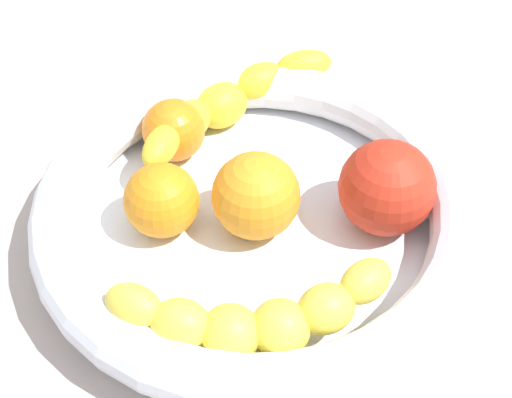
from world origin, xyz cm
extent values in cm
cube|color=#B8A89F|center=(0.00, 0.00, 1.50)|extent=(120.00, 120.00, 3.00)
cylinder|color=white|center=(0.00, 0.00, 3.80)|extent=(31.21, 31.21, 1.59)
torus|color=white|center=(0.00, 0.00, 6.56)|extent=(33.96, 33.96, 3.93)
ellipsoid|color=yellow|center=(6.49, 15.36, 8.08)|extent=(5.19, 2.96, 2.54)
ellipsoid|color=yellow|center=(2.45, 14.48, 7.32)|extent=(5.78, 4.71, 3.22)
ellipsoid|color=yellow|center=(-1.25, 12.60, 6.55)|extent=(6.32, 6.03, 3.91)
ellipsoid|color=yellow|center=(-4.35, 9.86, 7.32)|extent=(5.71, 5.87, 3.22)
ellipsoid|color=yellow|center=(-6.66, 6.42, 8.08)|extent=(4.50, 5.60, 2.54)
ellipsoid|color=yellow|center=(-9.27, -8.99, 8.30)|extent=(4.91, 4.54, 2.78)
ellipsoid|color=yellow|center=(-6.39, -10.45, 7.67)|extent=(4.97, 4.57, 3.37)
ellipsoid|color=yellow|center=(-3.25, -11.22, 7.04)|extent=(4.52, 4.45, 3.97)
ellipsoid|color=yellow|center=(-0.01, -11.26, 7.04)|extent=(4.43, 4.36, 3.97)
ellipsoid|color=yellow|center=(3.15, -10.57, 7.67)|extent=(4.92, 4.50, 3.37)
ellipsoid|color=yellow|center=(6.07, -9.19, 8.30)|extent=(4.91, 4.50, 2.78)
sphere|color=orange|center=(-0.10, -0.19, 7.94)|extent=(6.69, 6.69, 6.69)
sphere|color=orange|center=(-7.00, 0.97, 7.46)|extent=(5.74, 5.74, 5.74)
sphere|color=orange|center=(-5.60, 9.12, 7.22)|extent=(5.26, 5.26, 5.26)
sphere|color=red|center=(9.75, -0.84, 8.26)|extent=(7.34, 7.34, 7.34)
camera|label=1|loc=(-5.48, -39.03, 48.70)|focal=53.53mm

